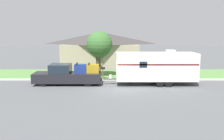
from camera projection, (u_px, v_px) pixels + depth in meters
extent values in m
plane|color=#515456|center=(114.00, 89.00, 22.27)|extent=(120.00, 120.00, 0.00)
cube|color=beige|center=(114.00, 80.00, 25.96)|extent=(80.00, 0.30, 0.14)
cube|color=#568442|center=(113.00, 74.00, 29.57)|extent=(80.00, 7.00, 0.03)
cube|color=gray|center=(100.00, 55.00, 36.41)|extent=(10.74, 6.17, 3.19)
pyramid|color=#3D3838|center=(100.00, 38.00, 36.02)|extent=(11.60, 6.67, 1.71)
cube|color=#4C3828|center=(99.00, 61.00, 33.48)|extent=(1.00, 0.06, 2.10)
cylinder|color=black|center=(42.00, 82.00, 23.06)|extent=(0.89, 0.28, 0.89)
cylinder|color=black|center=(47.00, 78.00, 24.76)|extent=(0.89, 0.28, 0.89)
cylinder|color=black|center=(87.00, 82.00, 23.07)|extent=(0.89, 0.28, 0.89)
cylinder|color=black|center=(89.00, 78.00, 24.78)|extent=(0.89, 0.28, 0.89)
cube|color=black|center=(53.00, 77.00, 23.88)|extent=(3.73, 2.08, 0.90)
cube|color=#19232D|center=(60.00, 68.00, 23.74)|extent=(1.94, 1.92, 0.83)
cube|color=black|center=(86.00, 77.00, 23.88)|extent=(2.65, 2.08, 0.90)
cube|color=#333333|center=(101.00, 81.00, 23.94)|extent=(0.12, 1.88, 0.20)
cube|color=navy|center=(80.00, 69.00, 23.75)|extent=(1.15, 0.88, 0.80)
cube|color=black|center=(76.00, 64.00, 23.67)|extent=(0.10, 0.96, 0.08)
cube|color=olive|center=(92.00, 69.00, 23.75)|extent=(1.15, 0.88, 0.80)
cube|color=black|center=(88.00, 64.00, 23.67)|extent=(0.10, 0.96, 0.08)
cylinder|color=black|center=(159.00, 83.00, 22.89)|extent=(0.70, 0.22, 0.70)
cylinder|color=black|center=(155.00, 79.00, 25.03)|extent=(0.70, 0.22, 0.70)
cylinder|color=black|center=(168.00, 83.00, 22.89)|extent=(0.70, 0.22, 0.70)
cylinder|color=black|center=(163.00, 79.00, 25.03)|extent=(0.70, 0.22, 0.70)
cube|color=silver|center=(155.00, 66.00, 23.73)|extent=(7.54, 2.45, 2.56)
cube|color=#5B1E1E|center=(158.00, 65.00, 22.47)|extent=(7.39, 0.01, 0.14)
cube|color=#383838|center=(109.00, 79.00, 23.92)|extent=(1.25, 0.12, 0.10)
cylinder|color=silver|center=(110.00, 77.00, 23.88)|extent=(0.28, 0.28, 0.36)
cube|color=silver|center=(170.00, 51.00, 23.51)|extent=(0.80, 0.68, 0.28)
cube|color=#19232D|center=(143.00, 65.00, 22.47)|extent=(0.70, 0.01, 0.56)
cylinder|color=brown|center=(102.00, 74.00, 26.51)|extent=(0.09, 0.09, 1.06)
cube|color=black|center=(102.00, 68.00, 26.41)|extent=(0.48, 0.20, 0.22)
cylinder|color=brown|center=(99.00, 66.00, 27.59)|extent=(0.24, 0.24, 2.57)
sphere|color=#38662D|center=(99.00, 44.00, 27.22)|extent=(2.85, 2.85, 2.85)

